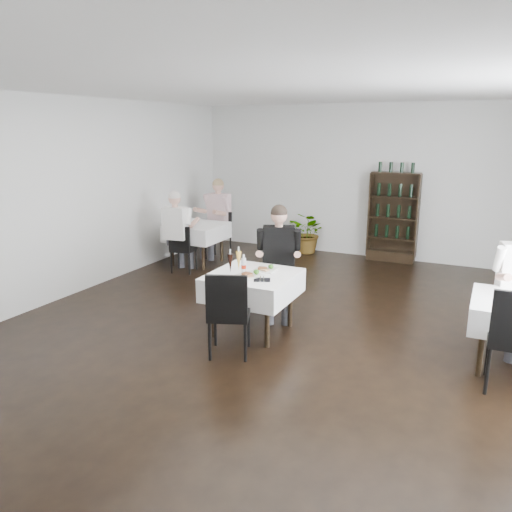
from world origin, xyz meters
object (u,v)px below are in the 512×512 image
(potted_tree, at_px, (308,233))
(diner_main, at_px, (279,253))
(wine_shelf, at_px, (393,218))
(main_table, at_px, (253,285))

(potted_tree, height_order, diner_main, diner_main)
(wine_shelf, bearing_deg, main_table, -101.78)
(wine_shelf, height_order, potted_tree, wine_shelf)
(potted_tree, bearing_deg, wine_shelf, 3.91)
(potted_tree, bearing_deg, main_table, -79.59)
(main_table, relative_size, potted_tree, 1.20)
(wine_shelf, relative_size, diner_main, 1.13)
(main_table, bearing_deg, potted_tree, 100.41)
(main_table, bearing_deg, wine_shelf, 78.22)
(main_table, height_order, diner_main, diner_main)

